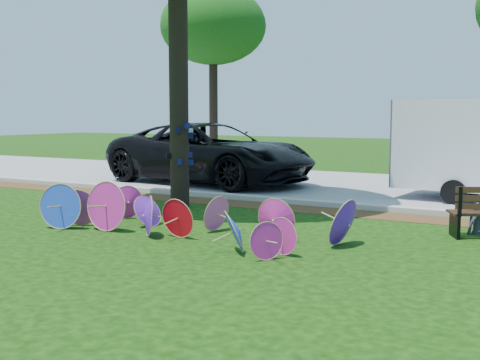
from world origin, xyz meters
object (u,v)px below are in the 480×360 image
object	(u,v)px
black_van	(210,153)
person_left	(479,204)
cargo_trailer	(467,144)
parasol_pile	(171,214)

from	to	relation	value
black_van	person_left	size ratio (longest dim) A/B	6.09
black_van	cargo_trailer	distance (m)	7.59
black_van	person_left	bearing A→B (deg)	-110.30
cargo_trailer	person_left	world-z (taller)	cargo_trailer
parasol_pile	person_left	size ratio (longest dim) A/B	5.30
cargo_trailer	person_left	bearing A→B (deg)	-72.92
black_van	cargo_trailer	bearing A→B (deg)	-82.01
person_left	parasol_pile	bearing A→B (deg)	-169.92
parasol_pile	person_left	xyz separation A→B (m)	(4.81, 2.71, 0.17)
black_van	cargo_trailer	size ratio (longest dim) A/B	2.14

